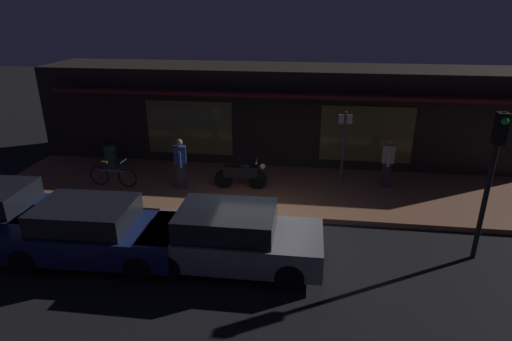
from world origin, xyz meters
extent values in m
plane|color=black|center=(0.00, 0.00, 0.00)|extent=(60.00, 60.00, 0.00)
cube|color=brown|center=(0.00, 3.00, 0.07)|extent=(18.00, 4.00, 0.15)
cube|color=black|center=(0.00, 6.40, 1.80)|extent=(18.00, 2.80, 3.60)
cube|color=brown|center=(-3.20, 4.98, 1.50)|extent=(3.20, 0.04, 2.00)
cube|color=brown|center=(3.20, 4.98, 1.50)|extent=(3.20, 0.04, 2.00)
cube|color=#591919|center=(0.00, 4.75, 2.85)|extent=(16.20, 0.50, 0.12)
cylinder|color=black|center=(-1.48, 2.76, 0.45)|extent=(0.61, 0.16, 0.60)
cylinder|color=black|center=(-0.38, 2.84, 0.45)|extent=(0.61, 0.16, 0.60)
cube|color=black|center=(-0.93, 2.80, 0.73)|extent=(1.12, 0.36, 0.36)
ellipsoid|color=black|center=(-0.78, 2.81, 0.93)|extent=(0.46, 0.27, 0.20)
sphere|color=#F9EDB7|center=(-0.21, 2.85, 0.93)|extent=(0.18, 0.18, 0.18)
cylinder|color=gray|center=(-0.41, 2.84, 1.10)|extent=(0.07, 0.55, 0.03)
torus|color=black|center=(-5.61, 2.44, 0.48)|extent=(0.66, 0.07, 0.66)
torus|color=black|center=(-4.61, 2.39, 0.48)|extent=(0.66, 0.07, 0.66)
cube|color=#1E478C|center=(-5.11, 2.42, 0.70)|extent=(0.90, 0.09, 0.06)
cube|color=brown|center=(-5.36, 2.43, 0.97)|extent=(0.20, 0.09, 0.06)
cylinder|color=#1E478C|center=(-4.69, 2.40, 1.05)|extent=(0.05, 0.42, 0.02)
cube|color=#28232D|center=(-2.84, 2.57, 0.57)|extent=(0.32, 0.26, 0.85)
cube|color=navy|center=(-2.84, 2.57, 1.29)|extent=(0.42, 0.31, 0.58)
sphere|color=#8C6647|center=(-2.84, 2.57, 1.71)|extent=(0.22, 0.22, 0.22)
cylinder|color=navy|center=(-2.78, 2.32, 1.22)|extent=(0.11, 0.11, 0.52)
cylinder|color=navy|center=(-2.90, 2.82, 1.22)|extent=(0.11, 0.11, 0.52)
cube|color=#28232D|center=(3.76, 3.54, 0.57)|extent=(0.30, 0.22, 0.85)
cube|color=#B2AD9E|center=(3.76, 3.54, 1.29)|extent=(0.40, 0.25, 0.58)
sphere|color=#8C6647|center=(3.76, 3.54, 1.71)|extent=(0.22, 0.22, 0.22)
cylinder|color=#B2AD9E|center=(3.73, 3.29, 1.22)|extent=(0.10, 0.10, 0.52)
cylinder|color=#B2AD9E|center=(3.78, 3.80, 1.22)|extent=(0.10, 0.10, 0.52)
cylinder|color=#47474C|center=(2.35, 3.87, 1.35)|extent=(0.09, 0.09, 2.40)
cube|color=beige|center=(2.35, 3.87, 2.30)|extent=(0.44, 0.03, 0.30)
cylinder|color=#2D4C33|center=(-6.00, 4.14, 0.57)|extent=(0.44, 0.44, 0.85)
cylinder|color=black|center=(-6.00, 4.14, 1.04)|extent=(0.48, 0.48, 0.08)
cylinder|color=black|center=(5.31, -0.26, 1.80)|extent=(0.12, 0.12, 3.60)
cube|color=black|center=(5.31, -0.26, 3.25)|extent=(0.24, 0.24, 0.70)
sphere|color=#1ED838|center=(5.31, -0.39, 3.45)|extent=(0.16, 0.16, 0.16)
cylinder|color=black|center=(-5.52, 0.00, 0.32)|extent=(0.65, 0.24, 0.64)
cylinder|color=black|center=(-5.46, -1.55, 0.32)|extent=(0.65, 0.24, 0.64)
cylinder|color=black|center=(-2.43, -0.62, 0.32)|extent=(0.65, 0.24, 0.64)
cylinder|color=black|center=(-2.38, -2.18, 0.32)|extent=(0.65, 0.24, 0.64)
cylinder|color=black|center=(-5.13, -0.71, 0.32)|extent=(0.65, 0.24, 0.64)
cylinder|color=black|center=(-5.08, -2.27, 0.32)|extent=(0.65, 0.24, 0.64)
cube|color=#141E4C|center=(-3.76, -1.44, 0.55)|extent=(4.15, 1.89, 0.68)
cube|color=black|center=(-3.91, -1.45, 1.10)|extent=(2.25, 1.67, 0.64)
cylinder|color=black|center=(0.94, -0.50, 0.32)|extent=(0.64, 0.22, 0.64)
cylinder|color=black|center=(0.95, -2.06, 0.32)|extent=(0.64, 0.22, 0.64)
cylinder|color=black|center=(-1.76, -0.52, 0.32)|extent=(0.64, 0.22, 0.64)
cylinder|color=black|center=(-1.75, -2.08, 0.32)|extent=(0.64, 0.22, 0.64)
cube|color=slate|center=(-0.41, -1.29, 0.55)|extent=(4.11, 1.78, 0.68)
cube|color=black|center=(-0.56, -1.29, 1.10)|extent=(2.21, 1.61, 0.64)
camera|label=1|loc=(1.24, -9.69, 5.73)|focal=29.65mm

